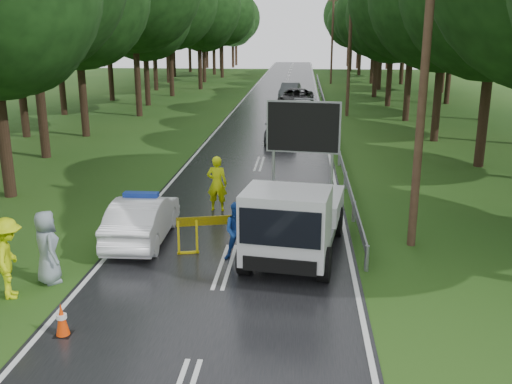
# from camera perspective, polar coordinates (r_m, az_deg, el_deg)

# --- Properties ---
(ground) EXTENTS (160.00, 160.00, 0.00)m
(ground) POSITION_cam_1_polar(r_m,az_deg,el_deg) (15.29, -3.08, -7.43)
(ground) COLOR #1C4513
(ground) RESTS_ON ground
(road) EXTENTS (7.00, 140.00, 0.02)m
(road) POSITION_cam_1_polar(r_m,az_deg,el_deg) (44.36, 2.10, 8.07)
(road) COLOR black
(road) RESTS_ON ground
(guardrail) EXTENTS (0.12, 60.06, 0.70)m
(guardrail) POSITION_cam_1_polar(r_m,az_deg,el_deg) (43.95, 6.96, 8.60)
(guardrail) COLOR gray
(guardrail) RESTS_ON ground
(utility_pole_near) EXTENTS (1.40, 0.24, 10.00)m
(utility_pole_near) POSITION_cam_1_polar(r_m,az_deg,el_deg) (16.26, 16.53, 11.80)
(utility_pole_near) COLOR #3F291D
(utility_pole_near) RESTS_ON ground
(utility_pole_mid) EXTENTS (1.40, 0.24, 10.00)m
(utility_pole_mid) POSITION_cam_1_polar(r_m,az_deg,el_deg) (42.04, 9.37, 14.36)
(utility_pole_mid) COLOR #3F291D
(utility_pole_mid) RESTS_ON ground
(utility_pole_far) EXTENTS (1.40, 0.24, 10.00)m
(utility_pole_far) POSITION_cam_1_polar(r_m,az_deg,el_deg) (67.99, 7.63, 14.94)
(utility_pole_far) COLOR #3F291D
(utility_pole_far) RESTS_ON ground
(police_sedan) EXTENTS (1.53, 4.14, 1.49)m
(police_sedan) POSITION_cam_1_polar(r_m,az_deg,el_deg) (17.13, -11.29, -2.68)
(police_sedan) COLOR white
(police_sedan) RESTS_ON ground
(work_truck) EXTENTS (2.97, 5.40, 4.09)m
(work_truck) POSITION_cam_1_polar(r_m,az_deg,el_deg) (15.57, 3.83, -2.63)
(work_truck) COLOR gray
(work_truck) RESTS_ON ground
(barrier) EXTENTS (2.56, 0.67, 1.08)m
(barrier) POSITION_cam_1_polar(r_m,az_deg,el_deg) (15.93, -3.25, -3.28)
(barrier) COLOR yellow
(barrier) RESTS_ON ground
(officer) EXTENTS (0.74, 0.51, 1.94)m
(officer) POSITION_cam_1_polar(r_m,az_deg,el_deg) (19.58, -3.92, 0.83)
(officer) COLOR #D6EC0C
(officer) RESTS_ON ground
(civilian) EXTENTS (0.83, 0.67, 1.63)m
(civilian) POSITION_cam_1_polar(r_m,az_deg,el_deg) (15.41, -1.79, -3.96)
(civilian) COLOR #1945A5
(civilian) RESTS_ON ground
(bystander_left) EXTENTS (1.12, 1.43, 1.93)m
(bystander_left) POSITION_cam_1_polar(r_m,az_deg,el_deg) (14.44, -23.51, -6.09)
(bystander_left) COLOR #BED70B
(bystander_left) RESTS_ON ground
(bystander_right) EXTENTS (1.02, 1.07, 1.85)m
(bystander_right) POSITION_cam_1_polar(r_m,az_deg,el_deg) (14.92, -20.17, -5.20)
(bystander_right) COLOR gray
(bystander_right) RESTS_ON ground
(queue_car_first) EXTENTS (1.87, 4.49, 1.52)m
(queue_car_first) POSITION_cam_1_polar(r_m,az_deg,el_deg) (32.56, 2.57, 6.54)
(queue_car_first) COLOR #42464A
(queue_car_first) RESTS_ON ground
(queue_car_second) EXTENTS (2.36, 4.78, 1.34)m
(queue_car_second) POSITION_cam_1_polar(r_m,az_deg,el_deg) (39.84, 4.56, 8.09)
(queue_car_second) COLOR #A3A7AB
(queue_car_second) RESTS_ON ground
(queue_car_third) EXTENTS (3.03, 5.67, 1.51)m
(queue_car_third) POSITION_cam_1_polar(r_m,az_deg,el_deg) (46.47, 4.01, 9.33)
(queue_car_third) COLOR black
(queue_car_third) RESTS_ON ground
(queue_car_fourth) EXTENTS (1.98, 4.53, 1.45)m
(queue_car_fourth) POSITION_cam_1_polar(r_m,az_deg,el_deg) (52.45, 3.41, 10.05)
(queue_car_fourth) COLOR #45494D
(queue_car_fourth) RESTS_ON ground
(cone_near_left) EXTENTS (0.34, 0.34, 0.72)m
(cone_near_left) POSITION_cam_1_polar(r_m,az_deg,el_deg) (12.55, -18.84, -12.03)
(cone_near_left) COLOR black
(cone_near_left) RESTS_ON ground
(cone_center) EXTENTS (0.37, 0.37, 0.78)m
(cone_center) POSITION_cam_1_polar(r_m,az_deg,el_deg) (16.54, -0.66, -4.15)
(cone_center) COLOR black
(cone_center) RESTS_ON ground
(cone_far) EXTENTS (0.37, 0.37, 0.79)m
(cone_far) POSITION_cam_1_polar(r_m,az_deg,el_deg) (17.71, -1.05, -2.75)
(cone_far) COLOR black
(cone_far) RESTS_ON ground
(cone_left_mid) EXTENTS (0.36, 0.36, 0.77)m
(cone_left_mid) POSITION_cam_1_polar(r_m,az_deg,el_deg) (16.80, -11.07, -4.16)
(cone_left_mid) COLOR black
(cone_left_mid) RESTS_ON ground
(cone_right) EXTENTS (0.36, 0.36, 0.77)m
(cone_right) POSITION_cam_1_polar(r_m,az_deg,el_deg) (18.29, 6.91, -2.31)
(cone_right) COLOR black
(cone_right) RESTS_ON ground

